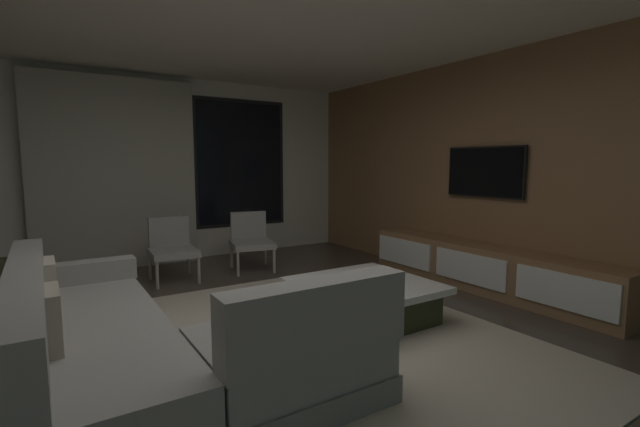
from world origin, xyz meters
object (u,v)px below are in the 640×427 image
Objects in this scene: book_stack_on_coffee_table at (368,283)px; sectional_couch at (141,347)px; accent_chair_near_window at (251,238)px; media_console at (485,269)px; accent_chair_by_curtain at (172,245)px; mounted_tv at (485,172)px; coffee_table at (364,300)px.

sectional_couch is at bearing -177.32° from book_stack_on_coffee_table.
accent_chair_near_window is 3.02m from media_console.
accent_chair_near_window is 1.05m from accent_chair_by_curtain.
book_stack_on_coffee_table is 2.22m from mounted_tv.
accent_chair_near_window is 0.25× the size of media_console.
book_stack_on_coffee_table is 2.52m from accent_chair_near_window.
book_stack_on_coffee_table is 0.29× the size of accent_chair_by_curtain.
accent_chair_near_window is at bearing 126.92° from media_console.
coffee_table is at bearing 63.23° from book_stack_on_coffee_table.
coffee_table is 1.49× the size of accent_chair_by_curtain.
sectional_couch reaches higher than media_console.
accent_chair_near_window is at bearing -0.86° from accent_chair_by_curtain.
media_console reaches higher than book_stack_on_coffee_table.
sectional_couch is at bearing -176.97° from media_console.
mounted_tv reaches higher than coffee_table.
media_console is (1.81, -2.41, -0.18)m from accent_chair_near_window.
accent_chair_near_window is at bearing 90.32° from book_stack_on_coffee_table.
accent_chair_near_window is at bearing 91.91° from coffee_table.
book_stack_on_coffee_table is 0.22× the size of mounted_tv.
accent_chair_by_curtain is 3.88m from mounted_tv.
accent_chair_by_curtain is (-1.07, 2.53, 0.05)m from book_stack_on_coffee_table.
coffee_table is 5.18× the size of book_stack_on_coffee_table.
mounted_tv is at bearing -48.00° from accent_chair_near_window.
mounted_tv is (3.05, -2.23, 0.92)m from accent_chair_by_curtain.
sectional_couch is at bearing -174.21° from mounted_tv.
media_console is at bearing 3.03° from sectional_couch.
coffee_table is at bearing -64.78° from accent_chair_by_curtain.
accent_chair_near_window is at bearing 132.00° from mounted_tv.
media_console is at bearing -0.78° from coffee_table.
accent_chair_by_curtain is at bearing 179.14° from accent_chair_near_window.
mounted_tv reaches higher than sectional_couch.
mounted_tv reaches higher than accent_chair_near_window.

